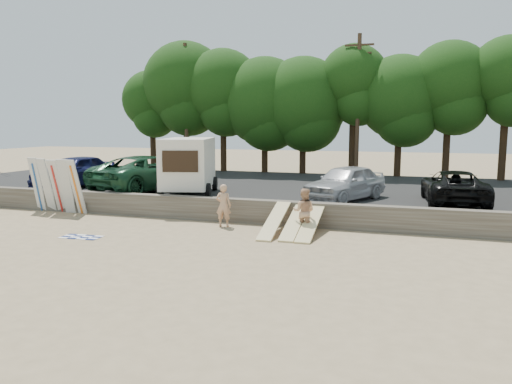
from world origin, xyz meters
TOP-DOWN VIEW (x-y plane):
  - ground at (0.00, 0.00)m, footprint 120.00×120.00m
  - seawall at (0.00, 3.00)m, footprint 44.00×0.50m
  - parking_lot at (0.00, 10.50)m, footprint 44.00×14.50m
  - treeline at (-1.36, 17.53)m, footprint 32.24×6.25m
  - utility_poles at (2.00, 16.00)m, footprint 25.80×0.26m
  - box_trailer at (-4.87, 5.61)m, footprint 3.33×4.70m
  - car_0 at (-11.94, 6.13)m, footprint 2.52×5.29m
  - car_1 at (-7.53, 6.36)m, footprint 4.52×7.02m
  - car_2 at (2.71, 5.96)m, footprint 3.65×5.05m
  - car_3 at (7.30, 6.57)m, footprint 2.80×5.34m
  - surfboard_upright_0 at (-11.26, 2.55)m, footprint 0.53×0.58m
  - surfboard_upright_1 at (-10.68, 2.50)m, footprint 0.56×0.71m
  - surfboard_upright_2 at (-10.05, 2.45)m, footprint 0.56×0.85m
  - surfboard_upright_3 at (-9.52, 2.41)m, footprint 0.58×0.74m
  - surfboard_upright_4 at (-8.95, 2.41)m, footprint 0.60×0.78m
  - surfboard_low_0 at (0.72, 1.34)m, footprint 0.56×2.87m
  - surfboard_low_1 at (1.50, 1.49)m, footprint 0.56×2.88m
  - surfboard_low_2 at (2.09, 1.46)m, footprint 0.56×2.89m
  - beachgoer_a at (-1.58, 1.97)m, footprint 0.67×0.48m
  - beachgoer_b at (1.81, 1.56)m, footprint 0.86×0.68m
  - cooler at (1.46, 2.40)m, footprint 0.40×0.33m
  - gear_bag at (1.44, 1.99)m, footprint 0.32×0.28m
  - beach_towel at (-5.83, -1.44)m, footprint 1.58×1.58m

SIDE VIEW (x-z plane):
  - ground at x=0.00m, z-range 0.00..0.00m
  - beach_towel at x=-5.83m, z-range 0.01..0.01m
  - gear_bag at x=1.44m, z-range 0.00..0.22m
  - cooler at x=1.46m, z-range 0.00..0.32m
  - parking_lot at x=0.00m, z-range 0.00..0.70m
  - surfboard_low_2 at x=2.09m, z-range 0.00..0.96m
  - surfboard_low_1 at x=1.50m, z-range 0.00..0.98m
  - seawall at x=0.00m, z-range 0.00..1.00m
  - surfboard_low_0 at x=0.72m, z-range 0.00..1.00m
  - beachgoer_a at x=-1.58m, z-range 0.00..1.73m
  - beachgoer_b at x=1.81m, z-range 0.00..1.74m
  - surfboard_upright_2 at x=-10.05m, z-range 0.00..2.51m
  - surfboard_upright_4 at x=-8.95m, z-range 0.00..2.53m
  - surfboard_upright_3 at x=-9.52m, z-range 0.00..2.54m
  - surfboard_upright_1 at x=-10.68m, z-range 0.00..2.54m
  - surfboard_upright_0 at x=-11.26m, z-range 0.00..2.56m
  - car_3 at x=7.30m, z-range 0.70..2.14m
  - car_2 at x=2.71m, z-range 0.70..2.30m
  - car_0 at x=-11.94m, z-range 0.70..2.45m
  - car_1 at x=-7.53m, z-range 0.70..2.50m
  - box_trailer at x=-4.87m, z-range 0.86..3.59m
  - utility_poles at x=2.00m, z-range 0.93..9.93m
  - treeline at x=-1.36m, z-range 1.56..11.00m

